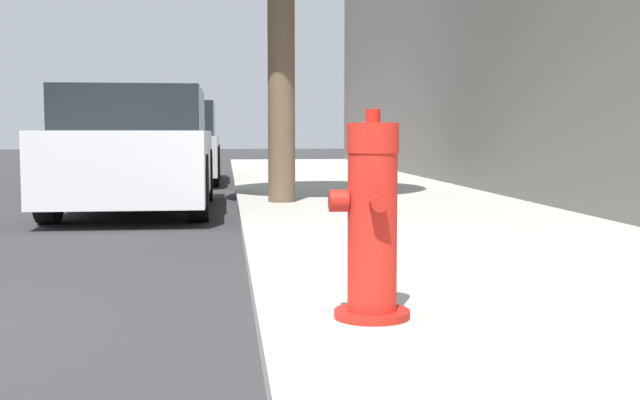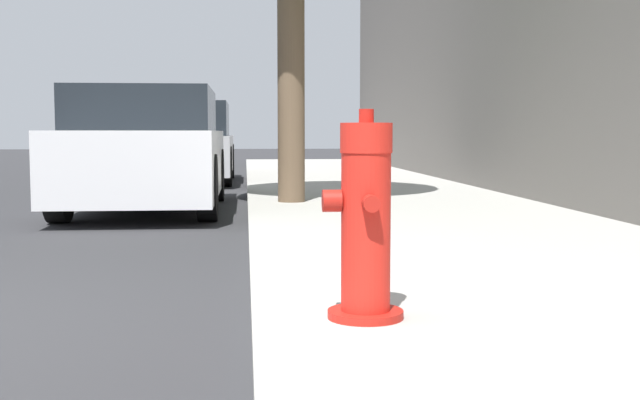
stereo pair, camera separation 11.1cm
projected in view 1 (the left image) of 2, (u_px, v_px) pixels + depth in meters
sidewalk_slab at (600, 309)px, 3.93m from camera, size 3.37×40.00×0.11m
fire_hydrant at (372, 224)px, 3.47m from camera, size 0.35×0.35×0.91m
parked_car_near at (137, 152)px, 9.29m from camera, size 1.70×3.97×1.41m
parked_car_mid at (172, 144)px, 14.51m from camera, size 1.72×3.99×1.45m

